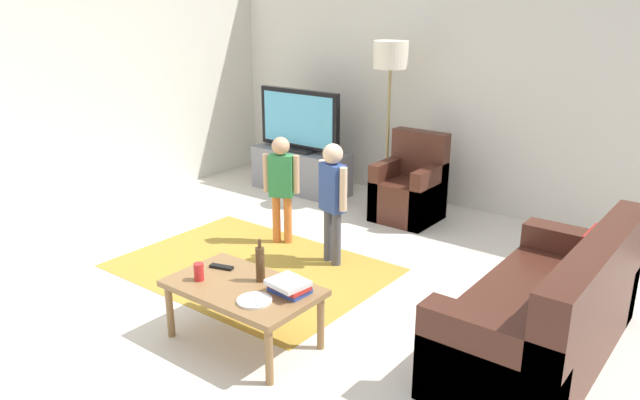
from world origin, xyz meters
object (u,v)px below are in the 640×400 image
(couch, at_px, (553,317))
(tv_remote, at_px, (221,267))
(tv_stand, at_px, (301,171))
(child_near_tv, at_px, (281,180))
(book_stack, at_px, (289,286))
(coffee_table, at_px, (243,292))
(child_center, at_px, (333,193))
(bottle, at_px, (260,264))
(plate, at_px, (254,301))
(soda_can, at_px, (199,272))
(floor_lamp, at_px, (390,64))
(armchair, at_px, (411,191))
(tv, at_px, (299,121))

(couch, xyz_separation_m, tv_remote, (-1.98, -0.95, 0.14))
(tv_stand, distance_m, child_near_tv, 1.66)
(tv_stand, xyz_separation_m, book_stack, (2.16, -2.76, 0.22))
(child_near_tv, relative_size, coffee_table, 1.01)
(child_center, relative_size, bottle, 3.59)
(plate, bearing_deg, tv_remote, 157.08)
(tv_remote, height_order, soda_can, soda_can)
(floor_lamp, xyz_separation_m, tv_remote, (0.46, -2.91, -1.11))
(armchair, xyz_separation_m, book_stack, (0.66, -2.72, 0.17))
(child_center, distance_m, plate, 1.63)
(coffee_table, distance_m, tv_remote, 0.32)
(plate, bearing_deg, floor_lamp, 107.39)
(couch, relative_size, floor_lamp, 1.01)
(floor_lamp, bearing_deg, tv_remote, -81.02)
(bottle, bearing_deg, plate, -54.65)
(floor_lamp, xyz_separation_m, soda_can, (0.48, -3.13, -1.06))
(tv_stand, relative_size, couch, 0.67)
(book_stack, xyz_separation_m, plate, (-0.09, -0.22, -0.04))
(tv, height_order, bottle, tv)
(couch, xyz_separation_m, armchair, (-2.02, 1.77, 0.01))
(couch, height_order, floor_lamp, floor_lamp)
(coffee_table, height_order, book_stack, book_stack)
(armchair, xyz_separation_m, child_center, (0.04, -1.41, 0.34))
(book_stack, bearing_deg, tv, 128.31)
(tv_stand, relative_size, soda_can, 10.00)
(armchair, bearing_deg, tv, 179.29)
(couch, relative_size, armchair, 2.00)
(tv, relative_size, soda_can, 9.17)
(tv_remote, bearing_deg, tv, 102.58)
(floor_lamp, bearing_deg, soda_can, -81.28)
(couch, height_order, plate, couch)
(tv_stand, distance_m, book_stack, 3.51)
(child_center, xyz_separation_m, bottle, (0.36, -1.28, -0.09))
(tv_stand, distance_m, tv_remote, 3.17)
(floor_lamp, bearing_deg, armchair, -24.83)
(tv, distance_m, floor_lamp, 1.30)
(child_near_tv, relative_size, book_stack, 3.87)
(tv_stand, bearing_deg, floor_lamp, 7.95)
(tv, distance_m, plate, 3.63)
(floor_lamp, distance_m, child_near_tv, 1.79)
(tv_stand, bearing_deg, tv_remote, -60.69)
(armchair, relative_size, coffee_table, 0.90)
(tv_stand, xyz_separation_m, bottle, (1.90, -2.74, 0.30))
(tv_stand, height_order, book_stack, book_stack)
(couch, xyz_separation_m, floor_lamp, (-2.43, 1.96, 1.25))
(tv_remote, bearing_deg, armchair, 74.05)
(plate, bearing_deg, soda_can, 180.00)
(floor_lamp, xyz_separation_m, bottle, (0.81, -2.89, -1.00))
(coffee_table, height_order, tv_remote, tv_remote)
(tv_stand, bearing_deg, couch, -27.13)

